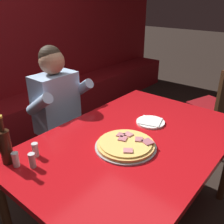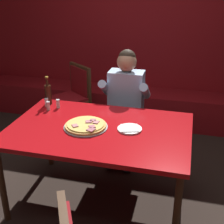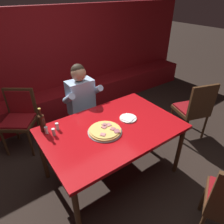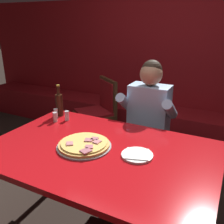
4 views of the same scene
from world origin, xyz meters
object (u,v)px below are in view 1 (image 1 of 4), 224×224
(shaker_red_pepper_flakes, at_px, (35,150))
(diner_seated_blue_shirt, at_px, (63,113))
(main_dining_table, at_px, (133,147))
(shaker_oregano, at_px, (32,161))
(plate_white_paper, at_px, (151,122))
(shaker_parmesan, at_px, (16,160))
(pizza, at_px, (126,145))
(dining_chair_near_left, at_px, (219,102))
(beer_bottle, at_px, (5,145))

(shaker_red_pepper_flakes, distance_m, diner_seated_blue_shirt, 0.74)
(main_dining_table, bearing_deg, shaker_oregano, 156.81)
(plate_white_paper, bearing_deg, shaker_parmesan, 161.74)
(shaker_oregano, distance_m, diner_seated_blue_shirt, 0.84)
(main_dining_table, relative_size, pizza, 4.09)
(plate_white_paper, distance_m, shaker_parmesan, 0.96)
(pizza, height_order, shaker_parmesan, shaker_parmesan)
(pizza, relative_size, dining_chair_near_left, 0.39)
(plate_white_paper, height_order, diner_seated_blue_shirt, diner_seated_blue_shirt)
(shaker_oregano, height_order, dining_chair_near_left, dining_chair_near_left)
(shaker_parmesan, bearing_deg, dining_chair_near_left, -11.26)
(shaker_oregano, bearing_deg, beer_bottle, 113.13)
(beer_bottle, xyz_separation_m, shaker_oregano, (0.06, -0.14, -0.07))
(shaker_parmesan, distance_m, shaker_oregano, 0.09)
(plate_white_paper, height_order, shaker_oregano, shaker_oregano)
(shaker_red_pepper_flakes, bearing_deg, beer_bottle, 152.18)
(pizza, xyz_separation_m, dining_chair_near_left, (1.62, -0.07, -0.22))
(main_dining_table, xyz_separation_m, diner_seated_blue_shirt, (0.06, 0.78, -0.00))
(shaker_parmesan, relative_size, dining_chair_near_left, 0.09)
(shaker_parmesan, relative_size, shaker_red_pepper_flakes, 1.00)
(shaker_oregano, xyz_separation_m, diner_seated_blue_shirt, (0.65, 0.52, -0.11))
(diner_seated_blue_shirt, distance_m, dining_chair_near_left, 1.70)
(dining_chair_near_left, bearing_deg, diner_seated_blue_shirt, 148.83)
(beer_bottle, bearing_deg, diner_seated_blue_shirt, 28.03)
(diner_seated_blue_shirt, bearing_deg, beer_bottle, -151.97)
(shaker_oregano, bearing_deg, main_dining_table, -23.19)
(pizza, distance_m, dining_chair_near_left, 1.64)
(plate_white_paper, bearing_deg, shaker_red_pepper_flakes, 159.23)
(plate_white_paper, bearing_deg, main_dining_table, -173.34)
(beer_bottle, distance_m, shaker_parmesan, 0.10)
(main_dining_table, bearing_deg, diner_seated_blue_shirt, 85.90)
(beer_bottle, distance_m, shaker_red_pepper_flakes, 0.17)
(pizza, bearing_deg, shaker_oregano, 150.07)
(shaker_parmesan, xyz_separation_m, diner_seated_blue_shirt, (0.71, 0.45, -0.11))
(shaker_oregano, distance_m, dining_chair_near_left, 2.15)
(plate_white_paper, relative_size, shaker_oregano, 2.44)
(pizza, relative_size, shaker_parmesan, 4.47)
(shaker_parmesan, height_order, shaker_oregano, same)
(main_dining_table, bearing_deg, beer_bottle, 148.69)
(beer_bottle, height_order, shaker_parmesan, beer_bottle)
(pizza, distance_m, shaker_oregano, 0.56)
(shaker_red_pepper_flakes, bearing_deg, shaker_oregano, -134.04)
(beer_bottle, bearing_deg, main_dining_table, -31.31)
(main_dining_table, distance_m, dining_chair_near_left, 1.52)
(pizza, bearing_deg, main_dining_table, 11.15)
(main_dining_table, relative_size, shaker_oregano, 18.26)
(pizza, bearing_deg, beer_bottle, 142.17)
(shaker_parmesan, relative_size, shaker_oregano, 1.00)
(pizza, relative_size, shaker_red_pepper_flakes, 4.47)
(shaker_parmesan, bearing_deg, plate_white_paper, -18.26)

